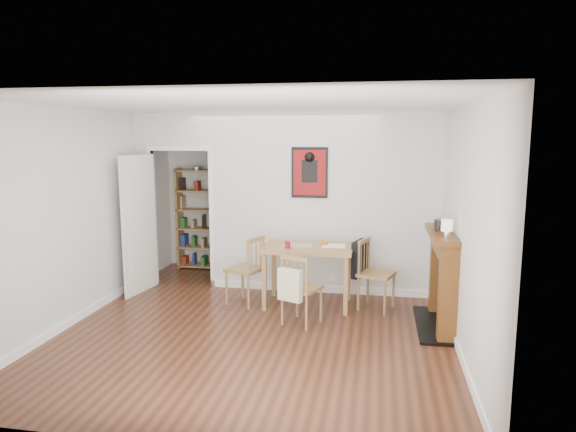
% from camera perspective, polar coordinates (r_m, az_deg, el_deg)
% --- Properties ---
extents(ground, '(5.20, 5.20, 0.00)m').
position_cam_1_polar(ground, '(6.45, -2.93, -11.71)').
color(ground, '#542C1B').
rests_on(ground, ground).
extents(room_shell, '(5.20, 5.20, 5.20)m').
position_cam_1_polar(room_shell, '(7.39, 0.09, 1.38)').
color(room_shell, silver).
rests_on(room_shell, ground).
extents(dining_table, '(1.19, 0.76, 0.81)m').
position_cam_1_polar(dining_table, '(6.86, 2.23, -4.20)').
color(dining_table, '#A1814B').
rests_on(dining_table, ground).
extents(chair_left, '(0.61, 0.61, 0.94)m').
position_cam_1_polar(chair_left, '(7.00, -4.78, -5.98)').
color(chair_left, olive).
rests_on(chair_left, ground).
extents(chair_right, '(0.64, 0.59, 0.93)m').
position_cam_1_polar(chair_right, '(6.87, 9.64, -6.29)').
color(chair_right, olive).
rests_on(chair_right, ground).
extents(chair_front, '(0.58, 0.61, 0.88)m').
position_cam_1_polar(chair_front, '(6.25, 1.46, -8.04)').
color(chair_front, olive).
rests_on(chair_front, ground).
extents(bookshelf, '(0.72, 0.29, 1.72)m').
position_cam_1_polar(bookshelf, '(8.93, -9.90, -0.36)').
color(bookshelf, '#A1814B').
rests_on(bookshelf, ground).
extents(fireplace, '(0.45, 1.25, 1.16)m').
position_cam_1_polar(fireplace, '(6.39, 16.91, -6.47)').
color(fireplace, brown).
rests_on(fireplace, ground).
extents(red_glass, '(0.07, 0.07, 0.10)m').
position_cam_1_polar(red_glass, '(6.72, -0.03, -3.21)').
color(red_glass, maroon).
rests_on(red_glass, dining_table).
extents(orange_fruit, '(0.08, 0.08, 0.08)m').
position_cam_1_polar(orange_fruit, '(6.89, 4.09, -3.00)').
color(orange_fruit, '#DC560B').
rests_on(orange_fruit, dining_table).
extents(placemat, '(0.39, 0.29, 0.00)m').
position_cam_1_polar(placemat, '(6.93, 1.07, -3.22)').
color(placemat, beige).
rests_on(placemat, dining_table).
extents(notebook, '(0.32, 0.24, 0.02)m').
position_cam_1_polar(notebook, '(6.87, 5.13, -3.31)').
color(notebook, white).
rests_on(notebook, dining_table).
extents(mantel_lamp, '(0.13, 0.13, 0.20)m').
position_cam_1_polar(mantel_lamp, '(5.90, 17.25, -1.12)').
color(mantel_lamp, silver).
rests_on(mantel_lamp, fireplace).
extents(ceramic_jar_a, '(0.10, 0.10, 0.13)m').
position_cam_1_polar(ceramic_jar_a, '(6.31, 16.43, -1.01)').
color(ceramic_jar_a, black).
rests_on(ceramic_jar_a, fireplace).
extents(ceramic_jar_b, '(0.08, 0.08, 0.10)m').
position_cam_1_polar(ceramic_jar_b, '(6.54, 16.26, -0.77)').
color(ceramic_jar_b, black).
rests_on(ceramic_jar_b, fireplace).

